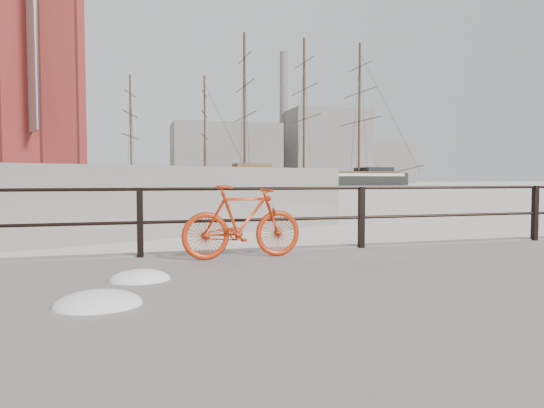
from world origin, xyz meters
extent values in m
plane|color=white|center=(0.00, 0.00, 0.00)|extent=(400.00, 400.00, 0.00)
imported|color=#B52C0C|center=(-5.60, -0.65, 0.87)|extent=(1.74, 0.36, 1.04)
ellipsoid|color=white|center=(-7.03, -1.80, 0.47)|extent=(0.67, 0.53, 0.24)
ellipsoid|color=white|center=(-7.40, -2.82, 0.49)|extent=(0.78, 0.61, 0.28)
cube|color=gray|center=(20.00, 140.00, 9.00)|extent=(32.00, 18.00, 18.00)
cube|color=gray|center=(55.00, 145.00, 12.00)|extent=(26.00, 20.00, 24.00)
cube|color=gray|center=(78.00, 150.00, 7.00)|extent=(20.00, 16.00, 14.00)
cylinder|color=gray|center=(42.00, 150.00, 22.00)|extent=(2.80, 2.80, 44.00)
camera|label=1|loc=(-7.08, -7.35, 1.48)|focal=32.00mm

